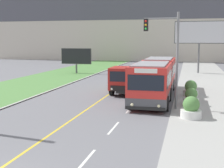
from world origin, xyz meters
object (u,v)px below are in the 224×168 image
at_px(city_bus, 155,79).
at_px(planter_round_second, 191,98).
at_px(billboard_small, 76,57).
at_px(planter_round_near, 191,109).
at_px(planter_round_third, 191,89).
at_px(dump_truck, 127,80).
at_px(traffic_light_mast, 168,49).
at_px(billboard_large, 200,34).

relative_size(city_bus, planter_round_second, 9.94).
xyz_separation_m(city_bus, billboard_small, (-12.48, 15.66, 0.79)).
xyz_separation_m(planter_round_near, planter_round_third, (0.02, 7.44, -0.00)).
distance_m(dump_truck, traffic_light_mast, 7.13).
relative_size(traffic_light_mast, planter_round_third, 4.92).
relative_size(billboard_large, planter_round_second, 5.81).
xyz_separation_m(dump_truck, billboard_large, (6.40, 18.15, 4.22)).
bearing_deg(billboard_large, planter_round_third, -93.40).
bearing_deg(billboard_small, billboard_large, 12.64).
relative_size(billboard_small, planter_round_third, 3.31).
distance_m(city_bus, dump_truck, 2.81).
xyz_separation_m(dump_truck, billboard_small, (-9.95, 14.48, 1.10)).
relative_size(city_bus, traffic_light_mast, 1.91).
bearing_deg(planter_round_second, billboard_small, 129.47).
height_order(traffic_light_mast, planter_round_second, traffic_light_mast).
bearing_deg(planter_round_third, traffic_light_mast, -107.44).
relative_size(planter_round_near, planter_round_second, 1.06).
height_order(city_bus, planter_round_near, city_bus).
bearing_deg(planter_round_second, dump_truck, 142.67).
xyz_separation_m(city_bus, planter_round_near, (2.75, -6.59, -0.88)).
distance_m(traffic_light_mast, billboard_large, 23.74).
height_order(city_bus, traffic_light_mast, traffic_light_mast).
bearing_deg(planter_round_near, planter_round_third, 89.84).
bearing_deg(traffic_light_mast, planter_round_near, -56.44).
distance_m(city_bus, traffic_light_mast, 5.05).
distance_m(billboard_small, planter_round_second, 24.07).
bearing_deg(city_bus, traffic_light_mast, -74.37).
relative_size(billboard_large, billboard_small, 1.66).
xyz_separation_m(city_bus, planter_round_third, (2.77, 0.84, -0.88)).
bearing_deg(traffic_light_mast, billboard_small, 124.50).
bearing_deg(billboard_small, planter_round_third, -44.16).
xyz_separation_m(city_bus, dump_truck, (-2.53, 1.17, -0.31)).
height_order(dump_truck, billboard_small, billboard_small).
xyz_separation_m(billboard_large, planter_round_third, (-1.10, -18.48, -4.78)).
distance_m(planter_round_near, planter_round_second, 3.72).
bearing_deg(traffic_light_mast, planter_round_third, 72.56).
height_order(billboard_small, planter_round_near, billboard_small).
bearing_deg(planter_round_second, planter_round_near, -90.41).
bearing_deg(planter_round_third, planter_round_second, -89.92).
bearing_deg(planter_round_near, billboard_small, 124.40).
distance_m(dump_truck, billboard_small, 17.61).
height_order(city_bus, billboard_small, billboard_small).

